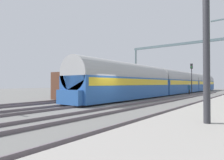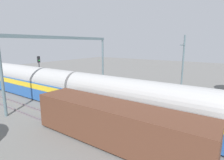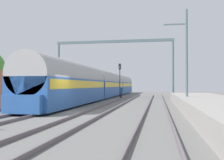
{
  "view_description": "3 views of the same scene",
  "coord_description": "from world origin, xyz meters",
  "px_view_note": "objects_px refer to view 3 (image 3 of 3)",
  "views": [
    {
      "loc": [
        9.55,
        -12.87,
        1.74
      ],
      "look_at": [
        -1.91,
        2.57,
        2.08
      ],
      "focal_mm": 32.18,
      "sensor_mm": 36.0,
      "label": 1
    },
    {
      "loc": [
        -15.67,
        -0.87,
        7.0
      ],
      "look_at": [
        1.29,
        10.99,
        2.85
      ],
      "focal_mm": 29.41,
      "sensor_mm": 36.0,
      "label": 2
    },
    {
      "loc": [
        5.87,
        -16.63,
        1.82
      ],
      "look_at": [
        -0.96,
        21.5,
        2.6
      ],
      "focal_mm": 41.43,
      "sensor_mm": 36.0,
      "label": 3
    }
  ],
  "objects_px": {
    "passenger_train": "(106,84)",
    "freight_car": "(33,89)",
    "person_crossing": "(121,91)",
    "catenary_gantry": "(114,55)",
    "railway_signal_far": "(120,76)"
  },
  "relations": [
    {
      "from": "freight_car",
      "to": "catenary_gantry",
      "type": "bearing_deg",
      "value": 63.23
    },
    {
      "from": "person_crossing",
      "to": "catenary_gantry",
      "type": "xyz_separation_m",
      "value": [
        -0.83,
        -1.32,
        4.84
      ]
    },
    {
      "from": "passenger_train",
      "to": "catenary_gantry",
      "type": "relative_size",
      "value": 3.1
    },
    {
      "from": "freight_car",
      "to": "passenger_train",
      "type": "bearing_deg",
      "value": 76.42
    },
    {
      "from": "person_crossing",
      "to": "passenger_train",
      "type": "bearing_deg",
      "value": -40.3
    },
    {
      "from": "passenger_train",
      "to": "railway_signal_far",
      "type": "height_order",
      "value": "railway_signal_far"
    },
    {
      "from": "passenger_train",
      "to": "catenary_gantry",
      "type": "xyz_separation_m",
      "value": [
        1.91,
        -4.46,
        3.89
      ]
    },
    {
      "from": "catenary_gantry",
      "to": "railway_signal_far",
      "type": "bearing_deg",
      "value": 89.97
    },
    {
      "from": "passenger_train",
      "to": "person_crossing",
      "type": "xyz_separation_m",
      "value": [
        2.74,
        -3.14,
        -0.94
      ]
    },
    {
      "from": "freight_car",
      "to": "railway_signal_far",
      "type": "bearing_deg",
      "value": 71.43
    },
    {
      "from": "freight_car",
      "to": "catenary_gantry",
      "type": "distance_m",
      "value": 13.49
    },
    {
      "from": "passenger_train",
      "to": "person_crossing",
      "type": "relative_size",
      "value": 28.44
    },
    {
      "from": "passenger_train",
      "to": "freight_car",
      "type": "xyz_separation_m",
      "value": [
        -3.83,
        -15.84,
        -0.5
      ]
    },
    {
      "from": "catenary_gantry",
      "to": "person_crossing",
      "type": "bearing_deg",
      "value": 57.97
    },
    {
      "from": "passenger_train",
      "to": "railway_signal_far",
      "type": "distance_m",
      "value": 2.65
    }
  ]
}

